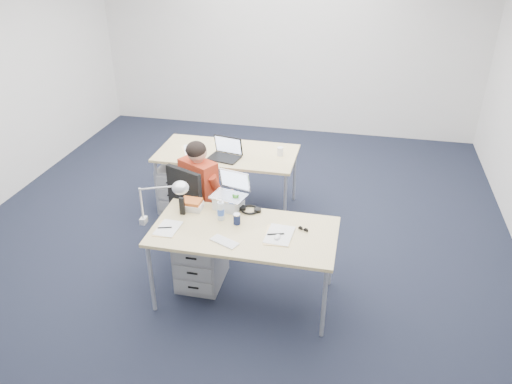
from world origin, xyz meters
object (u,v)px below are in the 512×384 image
Objects in this scene: silver_laptop at (228,192)px; book_stack at (192,205)px; water_bottle at (221,210)px; desk_lamp at (157,202)px; computer_mouse at (277,237)px; drawer_pedestal_far at (179,186)px; desk_far at (227,156)px; sunglasses at (303,229)px; far_cup at (280,151)px; headphones at (250,209)px; seated_person at (209,192)px; bear_figurine at (236,202)px; can_koozie at (237,219)px; cordless_phone at (182,206)px; wireless_keyboard at (225,242)px; dark_laptop at (224,149)px; desk_near at (244,235)px; drawer_pedestal_near at (201,257)px; office_chair at (200,226)px.

silver_laptop is 0.36m from book_stack.
water_bottle is 0.42× the size of desk_lamp.
silver_laptop is 3.75× the size of computer_mouse.
computer_mouse reaches higher than drawer_pedestal_far.
sunglasses is (1.08, -1.46, 0.06)m from desk_far.
headphones is at bearing -92.65° from far_cup.
book_stack is (0.01, -0.55, 0.17)m from seated_person.
bear_figurine reaches higher than drawer_pedestal_far.
desk_lamp reaches higher than far_cup.
cordless_phone is at bearing 174.12° from can_koozie.
headphones is 1.07× the size of water_bottle.
drawer_pedestal_far is 2.24× the size of wireless_keyboard.
desk_far is 1.32× the size of seated_person.
cordless_phone is 1.24m from dark_laptop.
desk_far is (-0.58, 1.56, 0.00)m from desk_near.
drawer_pedestal_near is at bearing -108.40° from far_cup.
far_cup is at bearing 71.80° from bear_figurine.
office_chair reaches higher than desk_far.
sunglasses reaches higher than drawer_pedestal_near.
water_bottle is 1.50m from far_cup.
headphones is 0.31m from water_bottle.
far_cup is (0.03, 1.60, 0.10)m from desk_near.
silver_laptop is at bearing 43.36° from drawer_pedestal_near.
bear_figurine is 1.60× the size of far_cup.
bear_figurine is at bearing 11.14° from book_stack.
headphones is (-0.33, 0.40, 0.00)m from computer_mouse.
headphones is (0.61, -0.32, 0.46)m from office_chair.
drawer_pedestal_far is 2.73× the size of water_bottle.
far_cup is (0.67, 0.96, 0.49)m from office_chair.
wireless_keyboard is at bearing -23.10° from desk_lamp.
desk_far is 6.52× the size of wireless_keyboard.
computer_mouse is at bearing -19.78° from water_bottle.
desk_far is 2.91× the size of drawer_pedestal_far.
cordless_phone reaches higher than headphones.
bear_figurine is at bearing 118.66° from wireless_keyboard.
desk_lamp is (0.41, -1.54, 0.69)m from drawer_pedestal_far.
bear_figurine is at bearing 66.93° from water_bottle.
drawer_pedestal_near is (-0.46, 0.13, -0.41)m from desk_near.
cordless_phone reaches higher than book_stack.
wireless_keyboard is at bearing -96.34° from headphones.
seated_person is 2.20× the size of drawer_pedestal_near.
desk_lamp reaches higher than office_chair.
office_chair reaches higher than far_cup.
computer_mouse is (0.89, -1.63, 0.06)m from desk_far.
drawer_pedestal_near is at bearing 172.92° from can_koozie.
water_bottle is at bearing -134.13° from headphones.
bear_figurine is at bearing -20.37° from seated_person.
desk_lamp is 1.87m from far_cup.
computer_mouse is 0.44× the size of water_bottle.
bear_figurine reaches higher than can_koozie.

